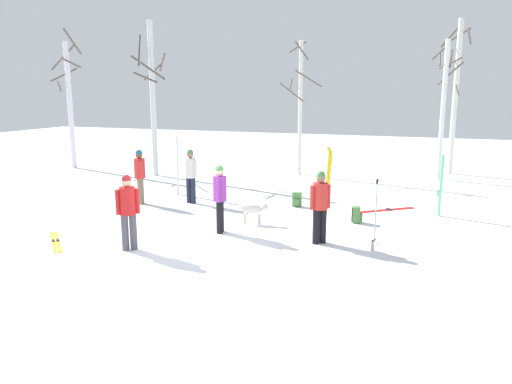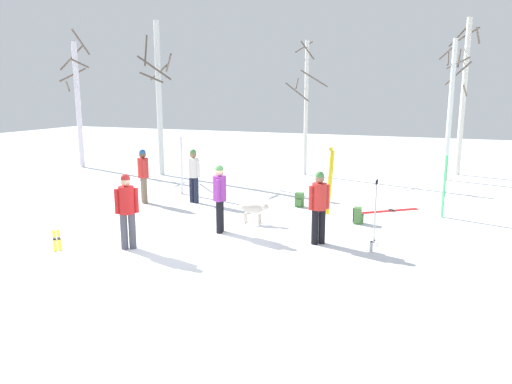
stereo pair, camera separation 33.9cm
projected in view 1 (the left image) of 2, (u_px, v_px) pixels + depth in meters
ground_plane at (199, 246)px, 11.31m from camera, size 60.00×60.00×0.00m
person_0 at (191, 173)px, 15.48m from camera, size 0.51×0.34×1.72m
person_1 at (320, 202)px, 11.35m from camera, size 0.42×0.37×1.72m
person_2 at (220, 194)px, 12.22m from camera, size 0.34×0.51×1.72m
person_3 at (140, 173)px, 15.40m from camera, size 0.40×0.39×1.72m
person_4 at (128, 207)px, 10.87m from camera, size 0.43×0.36×1.72m
dog at (254, 210)px, 13.17m from camera, size 0.89×0.32×0.57m
ski_pair_planted_0 at (328, 181)px, 14.06m from camera, size 0.24×0.09×1.95m
ski_pair_planted_1 at (441, 186)px, 13.88m from camera, size 0.07×0.14×1.76m
ski_pair_planted_2 at (178, 166)px, 16.79m from camera, size 0.02×0.19×2.00m
ski_pair_lying_0 at (387, 210)px, 14.72m from camera, size 1.58×1.30×0.05m
ski_pair_lying_1 at (55, 242)px, 11.63m from camera, size 1.39×1.39×0.05m
ski_poles_0 at (376, 209)px, 11.38m from camera, size 0.07×0.26×1.53m
backpack_0 at (297, 200)px, 15.16m from camera, size 0.27×0.30×0.44m
backpack_1 at (357, 215)px, 13.30m from camera, size 0.31×0.29×0.44m
water_bottle_0 at (372, 246)px, 10.98m from camera, size 0.08×0.08×0.24m
birch_tree_0 at (70, 101)px, 22.20m from camera, size 1.47×1.47×6.15m
birch_tree_1 at (152, 96)px, 20.11m from camera, size 1.53×1.56×6.27m
birch_tree_2 at (300, 105)px, 20.40m from camera, size 1.72×1.46×5.51m
birch_tree_3 at (443, 107)px, 19.36m from camera, size 1.22×1.23×5.46m
birch_tree_4 at (455, 93)px, 20.53m from camera, size 1.24×1.48×6.40m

